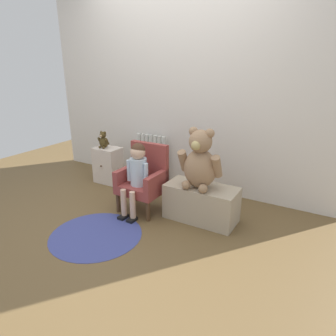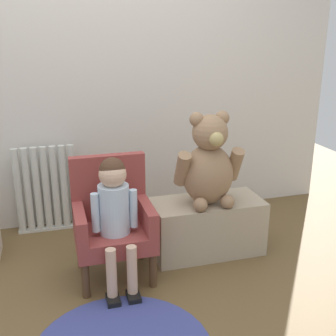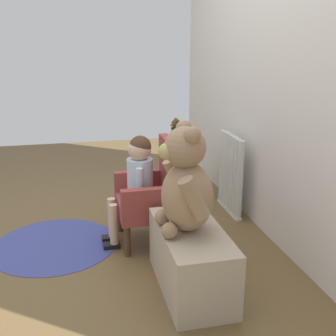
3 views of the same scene
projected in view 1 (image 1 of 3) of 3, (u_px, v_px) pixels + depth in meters
ground_plane at (112, 228)px, 2.83m from camera, size 6.00×6.00×0.00m
back_wall at (180, 88)px, 3.51m from camera, size 3.80×0.05×2.40m
radiator at (151, 159)px, 3.86m from camera, size 0.43×0.05×0.62m
small_dresser at (108, 165)px, 3.88m from camera, size 0.33×0.27×0.46m
child_armchair at (144, 178)px, 3.12m from camera, size 0.44×0.38×0.70m
child_figure at (137, 169)px, 2.98m from camera, size 0.25×0.35×0.74m
low_bench at (201, 203)px, 2.95m from camera, size 0.70×0.33×0.35m
large_teddy_bear at (200, 162)px, 2.78m from camera, size 0.42×0.30×0.58m
small_teddy_bear at (103, 141)px, 3.77m from camera, size 0.16×0.11×0.21m
floor_rug at (96, 235)px, 2.72m from camera, size 0.83×0.83×0.01m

